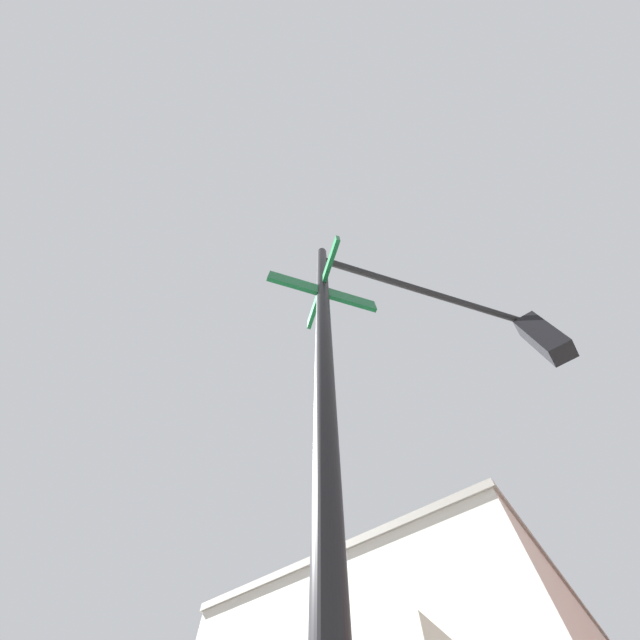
# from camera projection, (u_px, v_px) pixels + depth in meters

# --- Properties ---
(traffic_signal_near) EXTENTS (2.35, 3.06, 5.98)m
(traffic_signal_near) POSITION_uv_depth(u_px,v_px,m) (453.00, 337.00, 3.25)
(traffic_signal_near) COLOR black
(traffic_signal_near) RESTS_ON ground_plane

